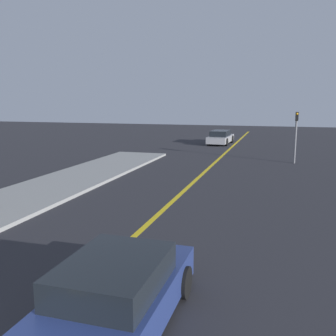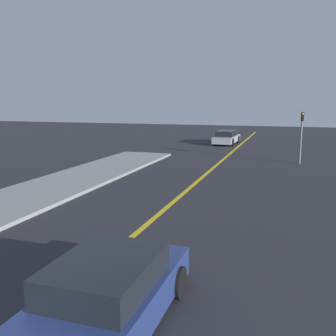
% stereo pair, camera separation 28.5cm
% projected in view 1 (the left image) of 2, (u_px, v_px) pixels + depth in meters
% --- Properties ---
extents(road_center_line, '(0.20, 60.00, 0.01)m').
position_uv_depth(road_center_line, '(203.00, 173.00, 20.55)').
color(road_center_line, gold).
rests_on(road_center_line, ground_plane).
extents(sidewalk_left, '(3.65, 24.00, 0.14)m').
position_uv_depth(sidewalk_left, '(47.00, 189.00, 16.52)').
color(sidewalk_left, gray).
rests_on(sidewalk_left, ground_plane).
extents(car_near_right_lane, '(1.92, 3.93, 1.29)m').
position_uv_depth(car_near_right_lane, '(118.00, 293.00, 6.48)').
color(car_near_right_lane, navy).
rests_on(car_near_right_lane, ground_plane).
extents(car_ahead_center, '(2.01, 4.69, 1.26)m').
position_uv_depth(car_ahead_center, '(221.00, 137.00, 34.65)').
color(car_ahead_center, '#9E9EA3').
rests_on(car_ahead_center, ground_plane).
extents(traffic_light, '(0.18, 0.40, 3.25)m').
position_uv_depth(traffic_light, '(296.00, 131.00, 23.50)').
color(traffic_light, slate).
rests_on(traffic_light, ground_plane).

